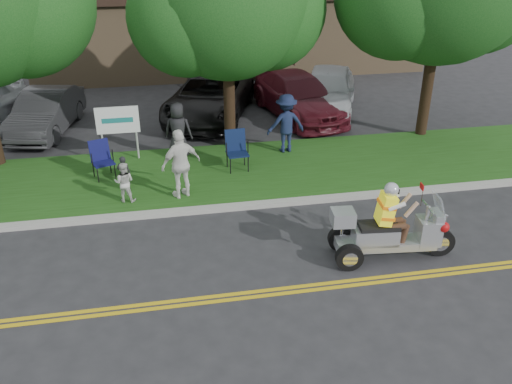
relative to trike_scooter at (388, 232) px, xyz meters
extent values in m
plane|color=#28282B|center=(-2.91, -0.27, -0.63)|extent=(120.00, 120.00, 0.00)
cube|color=gold|center=(-2.91, -0.85, -0.63)|extent=(60.00, 0.10, 0.01)
cube|color=gold|center=(-2.91, -0.69, -0.63)|extent=(60.00, 0.10, 0.01)
cube|color=#A8A89E|center=(-2.91, 2.78, -0.57)|extent=(60.00, 0.25, 0.12)
cube|color=#1F4B14|center=(-2.91, 4.93, -0.58)|extent=(60.00, 4.00, 0.10)
cube|color=#9E7F5B|center=(-0.91, 18.73, 1.37)|extent=(18.00, 8.00, 4.00)
sphere|color=#144916|center=(-8.06, 7.03, 3.96)|extent=(4.05, 4.05, 4.05)
cylinder|color=#332114|center=(-2.41, 6.93, 1.47)|extent=(0.36, 0.36, 4.20)
sphere|color=#144916|center=(-1.21, 7.23, 3.57)|extent=(3.60, 3.60, 3.60)
sphere|color=#144916|center=(-3.61, 6.73, 3.49)|extent=(3.36, 3.36, 3.36)
cylinder|color=#332114|center=(4.09, 6.73, 1.75)|extent=(0.36, 0.36, 4.76)
cylinder|color=silver|center=(-6.31, 6.33, -0.08)|extent=(0.06, 0.06, 1.10)
cylinder|color=silver|center=(-5.31, 6.33, -0.08)|extent=(0.06, 0.06, 1.10)
cube|color=white|center=(-5.81, 6.33, 0.72)|extent=(1.25, 0.06, 0.80)
cylinder|color=black|center=(1.20, -0.12, -0.32)|extent=(0.64, 0.21, 0.63)
cylinder|color=black|center=(-0.93, -0.29, -0.34)|extent=(0.60, 0.22, 0.59)
cylinder|color=black|center=(-0.86, 0.47, -0.34)|extent=(0.60, 0.22, 0.59)
cube|color=#B0B3BA|center=(0.05, 0.00, -0.28)|extent=(2.04, 0.68, 0.19)
cube|color=#B0B3BA|center=(-0.27, 0.03, -0.06)|extent=(0.99, 0.58, 0.37)
cube|color=black|center=(-0.22, 0.02, 0.17)|extent=(0.88, 0.52, 0.11)
cube|color=#B0B3BA|center=(0.89, -0.09, 0.00)|extent=(0.52, 0.55, 0.58)
cube|color=silver|center=(1.03, -0.10, 0.61)|extent=(0.25, 0.50, 0.51)
cube|color=#B0B3BA|center=(-1.00, 0.10, 0.42)|extent=(0.52, 0.49, 0.32)
sphere|color=#B20C0F|center=(1.11, -0.26, 0.19)|extent=(0.23, 0.23, 0.23)
cube|color=#FDF71A|center=(-0.10, 0.01, 0.59)|extent=(0.40, 0.45, 0.68)
sphere|color=silver|center=(-0.04, 0.01, 1.03)|extent=(0.31, 0.31, 0.31)
cylinder|color=black|center=(-2.72, 4.70, -0.29)|extent=(0.03, 0.03, 0.48)
cylinder|color=black|center=(-2.21, 4.74, -0.29)|extent=(0.03, 0.03, 0.48)
cylinder|color=black|center=(-2.76, 5.18, -0.29)|extent=(0.03, 0.03, 0.48)
cylinder|color=black|center=(-2.24, 5.21, -0.29)|extent=(0.03, 0.03, 0.48)
cube|color=#0D193D|center=(-2.48, 4.96, -0.04)|extent=(0.63, 0.58, 0.04)
cube|color=#0D193D|center=(-2.50, 5.22, 0.28)|extent=(0.60, 0.22, 0.64)
cylinder|color=black|center=(-6.39, 4.79, -0.31)|extent=(0.03, 0.03, 0.44)
cylinder|color=black|center=(-5.94, 4.96, -0.31)|extent=(0.03, 0.03, 0.44)
cylinder|color=black|center=(-6.54, 5.21, -0.31)|extent=(0.03, 0.03, 0.44)
cylinder|color=black|center=(-6.09, 5.37, -0.31)|extent=(0.03, 0.03, 0.44)
cube|color=#10124C|center=(-6.24, 5.08, -0.08)|extent=(0.69, 0.66, 0.04)
cube|color=#10124C|center=(-6.32, 5.31, 0.22)|extent=(0.58, 0.34, 0.60)
imported|color=white|center=(-4.16, 3.56, 0.39)|extent=(1.17, 0.85, 1.84)
imported|color=#182143|center=(-0.80, 6.07, 0.38)|extent=(1.23, 0.78, 1.82)
imported|color=black|center=(-4.08, 6.23, 0.32)|extent=(0.94, 0.73, 1.69)
imported|color=black|center=(-5.65, 4.22, -0.05)|extent=(0.38, 0.28, 0.97)
imported|color=silver|center=(-5.62, 3.56, 0.00)|extent=(0.59, 0.50, 1.06)
imported|color=#2B2B2E|center=(-8.41, 9.50, 0.08)|extent=(2.29, 4.53, 1.42)
imported|color=black|center=(-2.73, 9.99, 0.15)|extent=(4.28, 6.16, 1.56)
imported|color=#53131D|center=(0.53, 9.57, 0.12)|extent=(3.05, 5.51, 1.51)
imported|color=silver|center=(1.75, 9.88, 0.20)|extent=(3.64, 5.27, 1.66)
camera|label=1|loc=(-4.60, -9.23, 6.02)|focal=38.00mm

